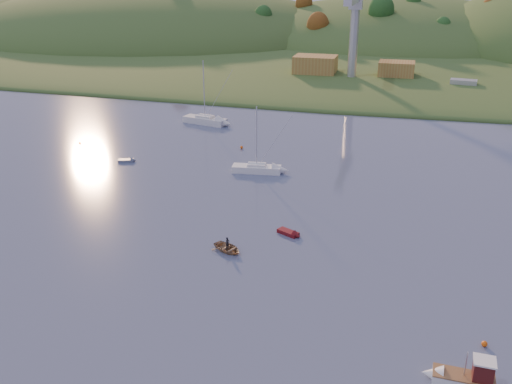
% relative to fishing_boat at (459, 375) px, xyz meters
% --- Properties ---
extents(far_shore, '(620.00, 220.00, 1.50)m').
position_rel_fishing_boat_xyz_m(far_shore, '(-22.55, 220.71, -0.75)').
color(far_shore, '#385522').
rests_on(far_shore, ground).
extents(shore_slope, '(640.00, 150.00, 7.00)m').
position_rel_fishing_boat_xyz_m(shore_slope, '(-22.55, 155.71, -0.75)').
color(shore_slope, '#385522').
rests_on(shore_slope, ground).
extents(hill_left_far, '(120.00, 100.00, 32.00)m').
position_rel_fishing_boat_xyz_m(hill_left_far, '(-182.55, 205.71, -0.75)').
color(hill_left_far, '#385522').
rests_on(hill_left_far, ground).
extents(hill_left, '(170.00, 140.00, 44.00)m').
position_rel_fishing_boat_xyz_m(hill_left, '(-112.55, 190.71, -0.75)').
color(hill_left, '#385522').
rests_on(hill_left, ground).
extents(hill_center, '(140.00, 120.00, 36.00)m').
position_rel_fishing_boat_xyz_m(hill_center, '(-12.55, 200.71, -0.75)').
color(hill_center, '#385522').
rests_on(hill_center, ground).
extents(hillside_trees, '(280.00, 50.00, 32.00)m').
position_rel_fishing_boat_xyz_m(hillside_trees, '(-22.55, 175.71, -0.75)').
color(hillside_trees, '#1D4E1B').
rests_on(hillside_trees, ground).
extents(wharf, '(42.00, 16.00, 2.40)m').
position_rel_fishing_boat_xyz_m(wharf, '(-17.55, 112.71, 0.45)').
color(wharf, slate).
rests_on(wharf, ground).
extents(shed_west, '(11.00, 8.00, 4.80)m').
position_rel_fishing_boat_xyz_m(shed_west, '(-30.55, 113.71, 4.05)').
color(shed_west, '#A07135').
rests_on(shed_west, wharf).
extents(shed_east, '(9.00, 7.00, 4.00)m').
position_rel_fishing_boat_xyz_m(shed_east, '(-9.55, 114.71, 3.65)').
color(shed_east, '#A07135').
rests_on(shed_east, wharf).
extents(dock_crane, '(3.20, 28.00, 20.30)m').
position_rel_fishing_boat_xyz_m(dock_crane, '(-20.55, 109.10, 16.43)').
color(dock_crane, '#B7B7BC').
rests_on(dock_crane, wharf).
extents(fishing_boat, '(5.38, 1.90, 3.39)m').
position_rel_fishing_boat_xyz_m(fishing_boat, '(0.00, 0.00, 0.00)').
color(fishing_boat, white).
rests_on(fishing_boat, ground).
extents(sailboat_near, '(7.64, 3.15, 10.28)m').
position_rel_fishing_boat_xyz_m(sailboat_near, '(-27.18, 41.74, -0.07)').
color(sailboat_near, white).
rests_on(sailboat_near, ground).
extents(sailboat_far, '(9.38, 4.63, 12.50)m').
position_rel_fishing_boat_xyz_m(sailboat_far, '(-44.60, 66.67, 0.04)').
color(sailboat_far, silver).
rests_on(sailboat_far, ground).
extents(canoe, '(4.51, 4.11, 0.76)m').
position_rel_fishing_boat_xyz_m(canoe, '(-23.53, 15.92, -0.37)').
color(canoe, '#9E7C57').
rests_on(canoe, ground).
extents(paddler, '(0.56, 0.63, 1.44)m').
position_rel_fishing_boat_xyz_m(paddler, '(-23.53, 15.92, -0.03)').
color(paddler, black).
rests_on(paddler, ground).
extents(red_tender, '(3.27, 2.38, 1.07)m').
position_rel_fishing_boat_xyz_m(red_tender, '(-17.40, 21.58, -0.53)').
color(red_tender, '#600D12').
rests_on(red_tender, ground).
extents(grey_dinghy, '(3.04, 1.92, 1.07)m').
position_rel_fishing_boat_xyz_m(grey_dinghy, '(-48.29, 41.11, -0.53)').
color(grey_dinghy, slate).
rests_on(grey_dinghy, ground).
extents(work_vessel, '(14.84, 6.79, 3.69)m').
position_rel_fishing_boat_xyz_m(work_vessel, '(6.70, 108.71, 0.56)').
color(work_vessel, '#4E5667').
rests_on(work_vessel, ground).
extents(buoy_0, '(0.50, 0.50, 0.50)m').
position_rel_fishing_boat_xyz_m(buoy_0, '(2.38, 5.35, -0.50)').
color(buoy_0, '#E5570C').
rests_on(buoy_0, ground).
extents(buoy_1, '(0.50, 0.50, 0.50)m').
position_rel_fishing_boat_xyz_m(buoy_1, '(-61.17, 47.53, -0.50)').
color(buoy_1, '#E5570C').
rests_on(buoy_1, ground).
extents(buoy_2, '(0.50, 0.50, 0.50)m').
position_rel_fishing_boat_xyz_m(buoy_2, '(-32.82, 52.61, -0.50)').
color(buoy_2, '#E5570C').
rests_on(buoy_2, ground).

